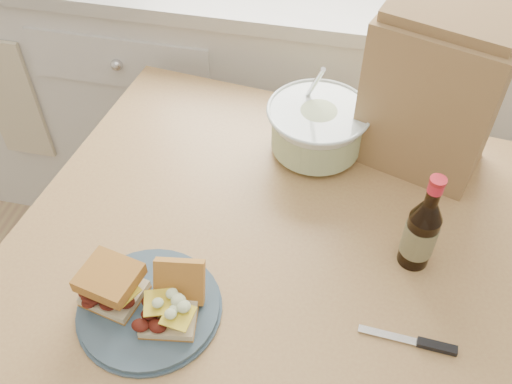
% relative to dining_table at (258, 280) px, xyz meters
% --- Properties ---
extents(cabinet_run, '(2.50, 0.64, 0.94)m').
position_rel_dining_table_xyz_m(cabinet_run, '(-0.05, 0.91, -0.21)').
color(cabinet_run, silver).
rests_on(cabinet_run, ground).
extents(dining_table, '(1.07, 1.07, 0.80)m').
position_rel_dining_table_xyz_m(dining_table, '(0.00, 0.00, 0.00)').
color(dining_table, tan).
rests_on(dining_table, ground).
extents(plate, '(0.25, 0.25, 0.02)m').
position_rel_dining_table_xyz_m(plate, '(-0.16, -0.18, 0.13)').
color(plate, '#3F5565').
rests_on(plate, dining_table).
extents(sandwich_left, '(0.11, 0.11, 0.07)m').
position_rel_dining_table_xyz_m(sandwich_left, '(-0.22, -0.18, 0.17)').
color(sandwich_left, beige).
rests_on(sandwich_left, plate).
extents(sandwich_right, '(0.11, 0.14, 0.08)m').
position_rel_dining_table_xyz_m(sandwich_right, '(-0.11, -0.18, 0.16)').
color(sandwich_right, beige).
rests_on(sandwich_right, plate).
extents(coleslaw_bowl, '(0.23, 0.23, 0.23)m').
position_rel_dining_table_xyz_m(coleslaw_bowl, '(0.07, 0.30, 0.18)').
color(coleslaw_bowl, silver).
rests_on(coleslaw_bowl, dining_table).
extents(beer_bottle, '(0.06, 0.06, 0.22)m').
position_rel_dining_table_xyz_m(beer_bottle, '(0.30, 0.03, 0.20)').
color(beer_bottle, black).
rests_on(beer_bottle, dining_table).
extents(knife, '(0.17, 0.02, 0.01)m').
position_rel_dining_table_xyz_m(knife, '(0.32, -0.15, 0.12)').
color(knife, silver).
rests_on(knife, dining_table).
extents(paper_bag, '(0.30, 0.24, 0.34)m').
position_rel_dining_table_xyz_m(paper_bag, '(0.29, 0.33, 0.29)').
color(paper_bag, '#946F47').
rests_on(paper_bag, dining_table).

